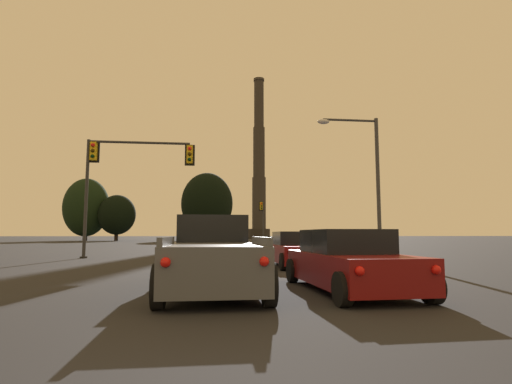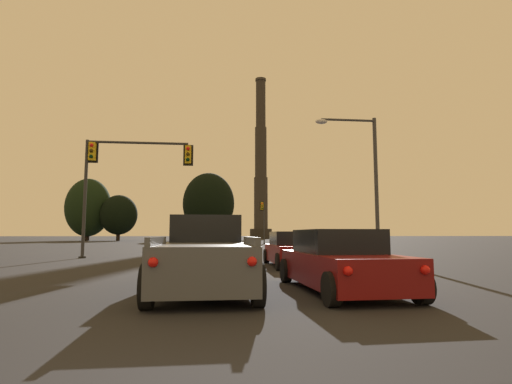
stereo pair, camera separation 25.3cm
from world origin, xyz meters
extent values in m
cube|color=#4C4F54|center=(-0.02, 7.80, 0.66)|extent=(2.04, 5.41, 0.88)
cube|color=black|center=(-0.03, 9.55, 1.46)|extent=(1.85, 1.81, 0.72)
cube|color=#4C4F54|center=(-0.95, 6.40, 1.18)|extent=(0.12, 2.43, 0.16)
cube|color=#4C4F54|center=(0.93, 6.42, 1.18)|extent=(0.12, 2.43, 0.16)
cylinder|color=black|center=(-1.02, 9.99, 0.40)|extent=(0.23, 0.80, 0.80)
cylinder|color=black|center=(0.94, 10.00, 0.40)|extent=(0.23, 0.80, 0.80)
cylinder|color=black|center=(-0.98, 5.59, 0.40)|extent=(0.23, 0.80, 0.80)
cylinder|color=black|center=(0.98, 5.60, 0.40)|extent=(0.23, 0.80, 0.80)
sphere|color=red|center=(-0.82, 5.07, 0.85)|extent=(0.17, 0.17, 0.17)
sphere|color=red|center=(0.82, 5.08, 0.85)|extent=(0.17, 0.17, 0.17)
cube|color=maroon|center=(3.46, 14.68, 0.53)|extent=(1.85, 4.62, 0.70)
cube|color=black|center=(3.46, 14.91, 1.15)|extent=(1.64, 2.22, 0.55)
cylinder|color=black|center=(2.60, 16.59, 0.32)|extent=(0.23, 0.64, 0.64)
cylinder|color=black|center=(4.36, 16.57, 0.32)|extent=(0.23, 0.64, 0.64)
cylinder|color=black|center=(2.56, 12.79, 0.32)|extent=(0.23, 0.64, 0.64)
cylinder|color=black|center=(4.32, 12.77, 0.32)|extent=(0.23, 0.64, 0.64)
sphere|color=#500705|center=(2.72, 12.37, 0.68)|extent=(0.17, 0.17, 0.17)
sphere|color=#500705|center=(4.16, 12.35, 0.68)|extent=(0.17, 0.17, 0.17)
cube|color=gray|center=(0.06, 13.98, 0.53)|extent=(1.92, 4.65, 0.70)
cube|color=black|center=(0.07, 14.21, 1.15)|extent=(1.68, 2.24, 0.55)
cylinder|color=black|center=(-0.77, 15.91, 0.32)|extent=(0.24, 0.65, 0.64)
cylinder|color=black|center=(0.99, 15.86, 0.32)|extent=(0.24, 0.65, 0.64)
cylinder|color=black|center=(-0.87, 12.11, 0.32)|extent=(0.24, 0.65, 0.64)
cylinder|color=black|center=(0.89, 12.06, 0.32)|extent=(0.24, 0.65, 0.64)
sphere|color=red|center=(-0.72, 11.68, 0.68)|extent=(0.17, 0.17, 0.17)
sphere|color=red|center=(0.72, 11.64, 0.68)|extent=(0.17, 0.17, 0.17)
cube|color=maroon|center=(3.12, 7.41, 0.53)|extent=(1.97, 4.66, 0.70)
cube|color=black|center=(3.11, 7.64, 1.15)|extent=(1.70, 2.26, 0.55)
cylinder|color=black|center=(2.17, 9.28, 0.32)|extent=(0.24, 0.65, 0.64)
cylinder|color=black|center=(3.93, 9.34, 0.32)|extent=(0.24, 0.65, 0.64)
cylinder|color=black|center=(2.31, 5.48, 0.32)|extent=(0.24, 0.65, 0.64)
cylinder|color=black|center=(4.07, 5.55, 0.32)|extent=(0.24, 0.65, 0.64)
sphere|color=red|center=(2.49, 5.07, 0.68)|extent=(0.17, 0.17, 0.17)
sphere|color=red|center=(3.93, 5.12, 0.68)|extent=(0.17, 0.17, 0.17)
cylinder|color=#2D2D30|center=(7.23, 53.30, 2.96)|extent=(0.18, 0.18, 5.92)
cylinder|color=black|center=(7.23, 53.30, 0.05)|extent=(0.40, 0.40, 0.10)
cube|color=yellow|center=(6.94, 53.30, 5.25)|extent=(0.34, 0.34, 1.04)
cube|color=black|center=(6.94, 53.48, 5.25)|extent=(0.58, 0.03, 1.25)
sphere|color=red|center=(6.94, 53.11, 5.57)|extent=(0.22, 0.22, 0.22)
sphere|color=#352604|center=(6.94, 53.11, 5.25)|extent=(0.22, 0.22, 0.22)
sphere|color=black|center=(6.94, 53.11, 4.92)|extent=(0.22, 0.22, 0.22)
cylinder|color=#2D2D30|center=(-7.04, 21.56, 3.35)|extent=(0.18, 0.18, 6.70)
cylinder|color=black|center=(-7.04, 21.56, 0.05)|extent=(0.40, 0.40, 0.10)
cube|color=yellow|center=(-6.75, 21.56, 6.03)|extent=(0.34, 0.34, 1.04)
cube|color=black|center=(-6.75, 21.74, 6.03)|extent=(0.58, 0.03, 1.25)
sphere|color=red|center=(-6.75, 21.37, 6.35)|extent=(0.22, 0.22, 0.22)
sphere|color=#352604|center=(-6.75, 21.37, 6.03)|extent=(0.22, 0.22, 0.22)
sphere|color=black|center=(-6.75, 21.37, 5.70)|extent=(0.22, 0.22, 0.22)
cylinder|color=#2D2D30|center=(-4.19, 21.56, 6.60)|extent=(5.70, 0.14, 0.14)
sphere|color=#2D2D30|center=(-7.04, 21.56, 6.60)|extent=(0.18, 0.18, 0.18)
cube|color=yellow|center=(-1.34, 21.56, 5.96)|extent=(0.34, 0.34, 1.04)
cube|color=black|center=(-1.34, 21.74, 5.96)|extent=(0.58, 0.03, 1.25)
sphere|color=red|center=(-1.34, 21.37, 6.28)|extent=(0.22, 0.22, 0.22)
sphere|color=#352604|center=(-1.34, 21.37, 5.96)|extent=(0.22, 0.22, 0.22)
sphere|color=black|center=(-1.34, 21.37, 5.63)|extent=(0.22, 0.22, 0.22)
cylinder|color=#38383A|center=(8.69, 18.32, 3.76)|extent=(0.20, 0.20, 7.51)
cylinder|color=#38383A|center=(7.24, 18.32, 7.36)|extent=(2.91, 0.12, 0.12)
sphere|color=#38383A|center=(8.69, 18.32, 7.36)|extent=(0.20, 0.20, 0.20)
ellipsoid|color=silver|center=(5.78, 18.32, 7.24)|extent=(0.64, 0.36, 0.26)
cylinder|color=#2B2722|center=(14.21, 115.19, 1.46)|extent=(6.46, 6.46, 2.92)
cylinder|color=#332D28|center=(14.21, 115.19, 10.55)|extent=(4.04, 4.04, 15.26)
cylinder|color=#332D28|center=(14.21, 115.19, 25.81)|extent=(3.47, 3.47, 15.26)
cylinder|color=#332D28|center=(14.21, 115.19, 41.07)|extent=(2.91, 2.91, 15.26)
cylinder|color=#38322C|center=(14.21, 115.19, 48.35)|extent=(3.26, 3.26, 0.70)
cylinder|color=black|center=(-19.27, 83.45, 1.13)|extent=(0.75, 0.75, 2.26)
ellipsoid|color=black|center=(-19.27, 83.45, 5.35)|extent=(7.54, 6.78, 8.22)
cylinder|color=black|center=(-25.99, 85.35, 1.20)|extent=(0.93, 0.93, 2.39)
ellipsoid|color=black|center=(-25.99, 85.35, 6.96)|extent=(9.33, 8.39, 12.18)
cylinder|color=black|center=(-0.83, 85.76, 1.49)|extent=(1.12, 1.12, 2.98)
ellipsoid|color=black|center=(-0.83, 85.76, 8.02)|extent=(11.19, 10.07, 13.43)
camera|label=1|loc=(-0.10, -1.69, 1.31)|focal=28.00mm
camera|label=2|loc=(0.15, -1.72, 1.31)|focal=28.00mm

